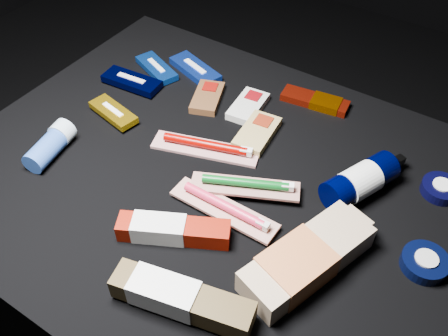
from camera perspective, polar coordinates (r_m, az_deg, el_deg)
The scene contains 20 objects.
ground at distance 1.26m, azimuth -0.84°, elevation -13.46°, with size 3.00×3.00×0.00m, color black.
cloth_table at distance 1.09m, azimuth -0.96°, elevation -8.08°, with size 0.98×0.78×0.40m, color black.
luna_bar_0 at distance 1.19m, azimuth -3.31°, elevation 11.19°, with size 0.15×0.09×0.02m.
luna_bar_1 at distance 1.20m, azimuth -7.72°, elevation 11.25°, with size 0.13×0.09×0.02m.
luna_bar_2 at distance 1.16m, azimuth -10.49°, elevation 9.73°, with size 0.14×0.06×0.02m.
luna_bar_3 at distance 1.07m, azimuth -12.54°, elevation 6.25°, with size 0.12×0.07×0.02m.
clif_bar_0 at distance 1.10m, azimuth -1.86°, elevation 8.19°, with size 0.09×0.12×0.02m.
clif_bar_1 at distance 1.08m, azimuth 2.86°, elevation 7.20°, with size 0.07×0.11×0.02m.
clif_bar_2 at distance 1.01m, azimuth 3.91°, elevation 4.16°, with size 0.07×0.12×0.02m.
power_bar at distance 1.11m, azimuth 10.75°, elevation 7.47°, with size 0.15×0.06×0.02m.
lotion_bottle at distance 0.92m, azimuth 15.29°, elevation -1.44°, with size 0.11×0.19×0.06m.
cream_tin_upper at distance 0.98m, azimuth 23.55°, elevation -2.16°, with size 0.07×0.07×0.02m.
cream_tin_lower at distance 0.86m, azimuth 21.96°, elevation -9.98°, with size 0.08×0.08×0.02m.
bodywash_bottle at distance 0.80m, azimuth 9.25°, elevation -10.38°, with size 0.15×0.25×0.05m.
deodorant_stick at distance 1.02m, azimuth -19.20°, elevation 2.48°, with size 0.07×0.12×0.05m.
toothbrush_pack_0 at distance 0.98m, azimuth -1.97°, elevation 2.42°, with size 0.22×0.11×0.02m.
toothbrush_pack_1 at distance 0.86m, azimuth 0.14°, elevation -4.61°, with size 0.20×0.05×0.02m.
toothbrush_pack_2 at distance 0.89m, azimuth 2.61°, elevation -1.96°, with size 0.20×0.12×0.02m.
toothpaste_carton_red at distance 0.84m, azimuth -6.34°, elevation -7.03°, with size 0.19×0.12×0.04m.
toothpaste_carton_green at distance 0.76m, azimuth -5.51°, elevation -14.45°, with size 0.22×0.09×0.04m.
Camera 1 is at (0.37, -0.53, 1.08)m, focal length 40.00 mm.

